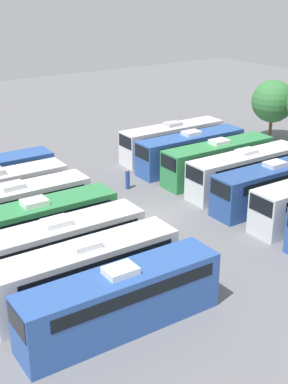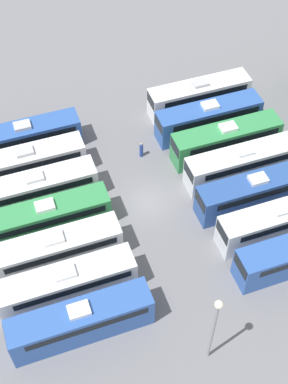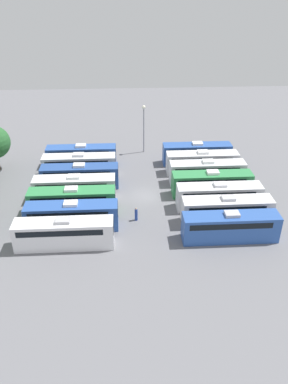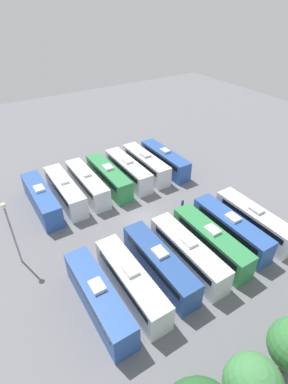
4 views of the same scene
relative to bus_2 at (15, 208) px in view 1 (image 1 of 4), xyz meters
name	(u,v)px [view 1 (image 1 of 4)]	position (x,y,z in m)	size (l,w,h in m)	color
ground_plane	(153,217)	(3.44, 9.32, -1.76)	(118.06, 118.06, 0.00)	slate
bus_2	(15,208)	(0.00, 0.00, 0.00)	(2.46, 10.87, 3.56)	silver
bus_3	(37,225)	(3.47, 0.17, 0.00)	(2.46, 10.87, 3.56)	#338C4C
bus_4	(59,247)	(6.94, 0.08, 0.00)	(2.46, 10.87, 3.56)	silver
bus_5	(87,270)	(10.32, 0.18, 0.00)	(2.46, 10.87, 3.56)	silver
bus_6	(122,298)	(13.73, 0.36, 0.00)	(2.46, 10.87, 3.56)	#2D56A8
bus_7	(173,140)	(-7.04, 18.86, 0.00)	(2.46, 10.87, 3.56)	white
bus_8	(191,150)	(-3.54, 18.39, 0.00)	(2.46, 10.87, 3.56)	#2D56A8
bus_9	(219,159)	(-0.07, 18.72, 0.00)	(2.46, 10.87, 3.56)	#338C4C
bus_10	(246,170)	(3.29, 18.75, 0.00)	(2.46, 10.87, 3.56)	silver
bus_11	(273,184)	(6.76, 18.37, 0.00)	(2.46, 10.87, 3.56)	#284C93
worker_person	(128,180)	(-2.37, 10.73, -0.94)	(0.36, 0.36, 1.76)	navy
tree_0	(273,101)	(-6.01, 31.29, 2.49)	(4.52, 4.52, 6.52)	brown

